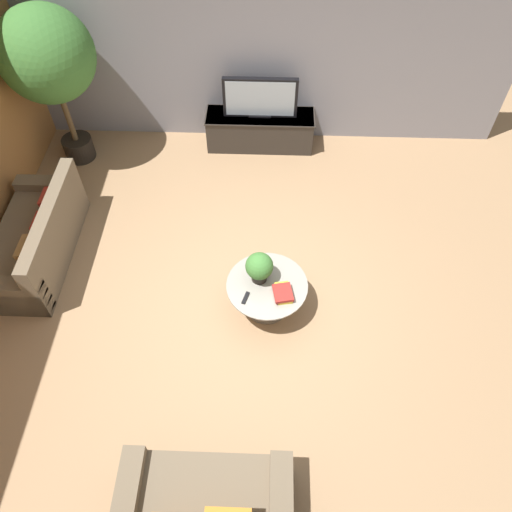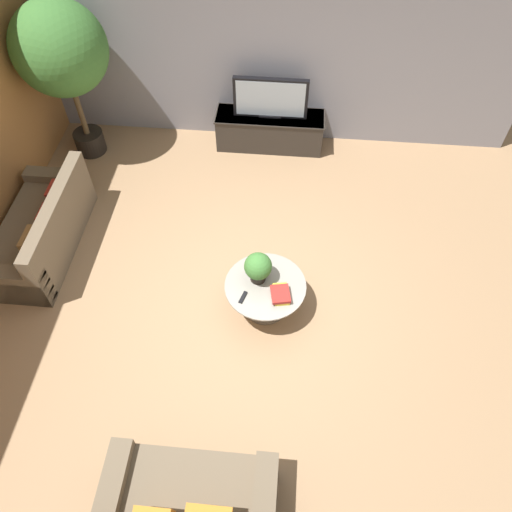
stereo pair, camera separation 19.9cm
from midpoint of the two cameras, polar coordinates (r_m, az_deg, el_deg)
name	(u,v)px [view 2 (the right image)]	position (r m, az deg, el deg)	size (l,w,h in m)	color
ground_plane	(243,301)	(6.03, -0.59, -5.20)	(24.00, 24.00, 0.00)	#9E7A56
back_wall_stone	(266,43)	(7.45, 1.98, 23.17)	(7.40, 0.12, 3.00)	gray
media_console	(270,130)	(7.84, 2.33, 14.16)	(1.63, 0.50, 0.55)	#2D2823
television	(271,98)	(7.51, 2.47, 17.57)	(1.08, 0.13, 0.61)	black
coffee_table	(265,292)	(5.73, 2.07, -4.16)	(0.92, 0.92, 0.45)	#756656
couch_by_wall	(42,232)	(6.84, -22.47, 2.56)	(0.84, 1.85, 0.84)	brown
couch_near_entry	(188,509)	(4.89, -6.45, -26.79)	(1.51, 0.84, 0.84)	brown
potted_palm_tall	(61,52)	(7.41, -20.64, 20.95)	(1.24, 1.24, 2.28)	black
potted_plant_tabletop	(258,267)	(5.49, 1.28, -1.31)	(0.31, 0.31, 0.39)	black
book_stack	(281,294)	(5.51, 3.88, -4.38)	(0.25, 0.32, 0.08)	gold
remote_black	(243,297)	(5.51, -0.46, -4.77)	(0.04, 0.16, 0.02)	black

